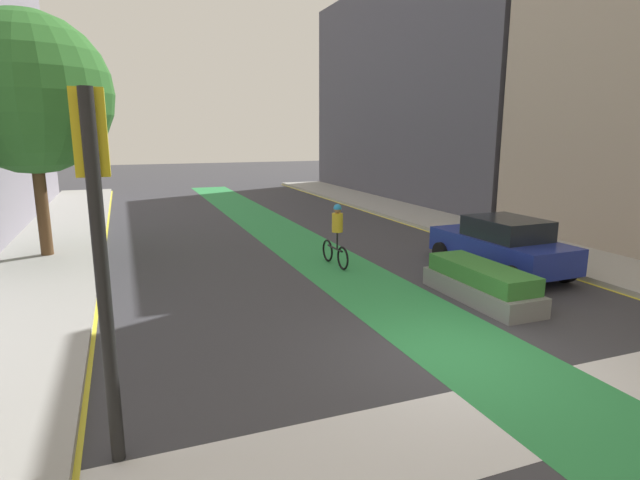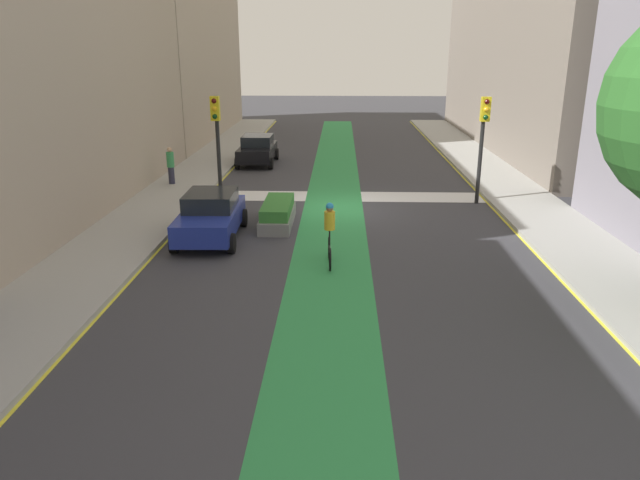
% 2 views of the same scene
% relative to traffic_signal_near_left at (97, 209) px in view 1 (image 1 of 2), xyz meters
% --- Properties ---
extents(ground_plane, '(120.00, 120.00, 0.00)m').
position_rel_traffic_signal_near_left_xyz_m(ground_plane, '(5.50, 0.90, -3.04)').
color(ground_plane, '#38383D').
extents(bike_lane_paint, '(2.40, 60.00, 0.01)m').
position_rel_traffic_signal_near_left_xyz_m(bike_lane_paint, '(5.96, 0.90, -3.04)').
color(bike_lane_paint, '#2D8C47').
rests_on(bike_lane_paint, ground_plane).
extents(crosswalk_band, '(12.00, 1.80, 0.01)m').
position_rel_traffic_signal_near_left_xyz_m(crosswalk_band, '(5.50, -1.10, -3.04)').
color(crosswalk_band, silver).
rests_on(crosswalk_band, ground_plane).
extents(curb_stripe_left, '(0.16, 60.00, 0.01)m').
position_rel_traffic_signal_near_left_xyz_m(curb_stripe_left, '(-0.50, 0.90, -3.04)').
color(curb_stripe_left, yellow).
rests_on(curb_stripe_left, ground_plane).
extents(traffic_signal_near_left, '(0.35, 0.52, 4.34)m').
position_rel_traffic_signal_near_left_xyz_m(traffic_signal_near_left, '(0.00, 0.00, 0.00)').
color(traffic_signal_near_left, black).
rests_on(traffic_signal_near_left, ground_plane).
extents(car_blue_right_far, '(2.12, 4.25, 1.57)m').
position_rel_traffic_signal_near_left_xyz_m(car_blue_right_far, '(10.03, 5.01, -2.24)').
color(car_blue_right_far, navy).
rests_on(car_blue_right_far, ground_plane).
extents(cyclist_in_lane, '(0.32, 1.73, 1.86)m').
position_rel_traffic_signal_near_left_xyz_m(cyclist_in_lane, '(5.99, 7.30, -2.07)').
color(cyclist_in_lane, black).
rests_on(cyclist_in_lane, ground_plane).
extents(street_tree_near, '(4.68, 4.68, 7.17)m').
position_rel_traffic_signal_near_left_xyz_m(street_tree_near, '(-2.07, 11.31, 1.93)').
color(street_tree_near, brown).
rests_on(street_tree_near, sidewalk_left).
extents(median_planter, '(1.10, 3.22, 0.85)m').
position_rel_traffic_signal_near_left_xyz_m(median_planter, '(7.96, 3.24, -2.64)').
color(median_planter, slate).
rests_on(median_planter, ground_plane).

